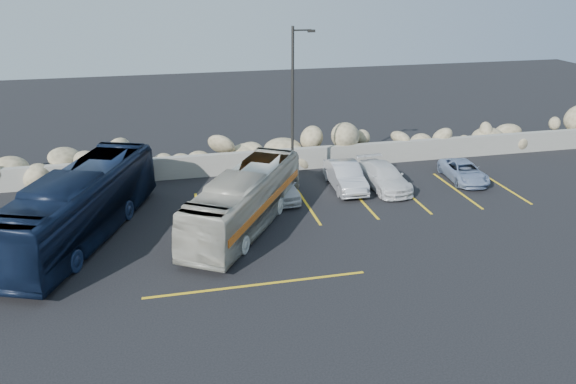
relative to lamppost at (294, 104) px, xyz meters
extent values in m
plane|color=black|center=(-2.56, -9.50, -4.30)|extent=(90.00, 90.00, 0.00)
cube|color=gray|center=(-2.56, 2.50, -3.70)|extent=(60.00, 0.40, 1.20)
cube|color=yellow|center=(-5.06, -2.50, -4.29)|extent=(0.12, 5.00, 0.01)
cube|color=yellow|center=(0.04, -2.50, -4.29)|extent=(0.12, 5.00, 0.01)
cube|color=yellow|center=(2.74, -2.50, -4.29)|extent=(0.12, 5.00, 0.01)
cube|color=yellow|center=(5.34, -2.50, -4.29)|extent=(0.12, 5.00, 0.01)
cube|color=yellow|center=(7.94, -2.50, -4.29)|extent=(0.12, 5.00, 0.01)
cube|color=yellow|center=(10.54, -2.50, -4.29)|extent=(0.12, 5.00, 0.01)
cube|color=yellow|center=(-3.56, -9.30, -4.29)|extent=(8.00, 0.12, 0.01)
cylinder|color=#2D2C28|center=(-0.06, 0.00, -0.30)|extent=(0.14, 0.14, 8.00)
cylinder|color=#2D2C28|center=(0.39, 0.00, 3.50)|extent=(0.90, 0.08, 0.08)
cube|color=#2D2C28|center=(0.84, 0.00, 3.45)|extent=(0.35, 0.18, 0.12)
imported|color=beige|center=(-3.20, -4.36, -3.05)|extent=(6.47, 8.72, 2.49)
imported|color=#0F1B33|center=(-9.96, -3.92, -2.84)|extent=(6.05, 10.60, 2.90)
imported|color=silver|center=(-1.06, -1.34, -3.64)|extent=(1.61, 3.85, 1.30)
imported|color=silver|center=(2.49, -0.92, -3.64)|extent=(1.55, 4.05, 1.32)
imported|color=silver|center=(4.44, -1.33, -3.69)|extent=(1.90, 4.25, 1.21)
imported|color=#8397B9|center=(8.97, -1.27, -3.79)|extent=(1.99, 3.76, 1.01)
camera|label=1|loc=(-6.36, -26.44, 6.16)|focal=35.00mm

